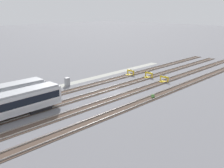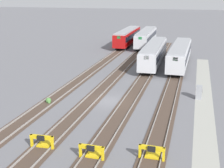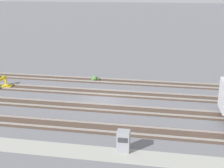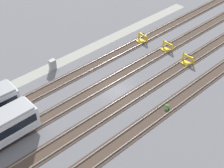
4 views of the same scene
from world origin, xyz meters
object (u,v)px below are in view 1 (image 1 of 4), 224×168
at_px(bumper_stop_near_inner_track, 148,75).
at_px(weed_clump, 153,96).
at_px(bumper_stop_nearest_track, 130,73).
at_px(bumper_stop_middle_track, 164,79).
at_px(electrical_cabinet, 67,82).
at_px(subway_car_front_row_centre, 0,107).

distance_m(bumper_stop_near_inner_track, weed_clump, 13.68).
xyz_separation_m(bumper_stop_nearest_track, bumper_stop_near_inner_track, (-1.09, 4.42, 0.00)).
distance_m(bumper_stop_middle_track, electrical_cabinet, 20.00).
distance_m(subway_car_front_row_centre, bumper_stop_near_inner_track, 33.06).
bearing_deg(bumper_stop_near_inner_track, subway_car_front_row_centre, -0.04).
bearing_deg(weed_clump, bumper_stop_middle_track, -155.84).
height_order(subway_car_front_row_centre, bumper_stop_nearest_track, subway_car_front_row_centre).
distance_m(bumper_stop_nearest_track, bumper_stop_middle_track, 8.88).
xyz_separation_m(electrical_cabinet, weed_clump, (-5.98, 16.63, -0.56)).
distance_m(bumper_stop_near_inner_track, bumper_stop_middle_track, 4.47).
relative_size(subway_car_front_row_centre, electrical_cabinet, 11.28).
distance_m(bumper_stop_near_inner_track, electrical_cabinet, 18.14).
relative_size(bumper_stop_nearest_track, weed_clump, 2.18).
height_order(subway_car_front_row_centre, weed_clump, subway_car_front_row_centre).
distance_m(electrical_cabinet, weed_clump, 17.68).
relative_size(bumper_stop_near_inner_track, electrical_cabinet, 1.25).
bearing_deg(bumper_stop_near_inner_track, weed_clump, 40.41).
bearing_deg(weed_clump, subway_car_front_row_centre, -21.46).
relative_size(subway_car_front_row_centre, bumper_stop_nearest_track, 8.99).
xyz_separation_m(subway_car_front_row_centre, bumper_stop_nearest_track, (-31.94, -4.40, -1.53)).
bearing_deg(subway_car_front_row_centre, electrical_cabinet, -155.06).
bearing_deg(weed_clump, bumper_stop_near_inner_track, -139.59).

